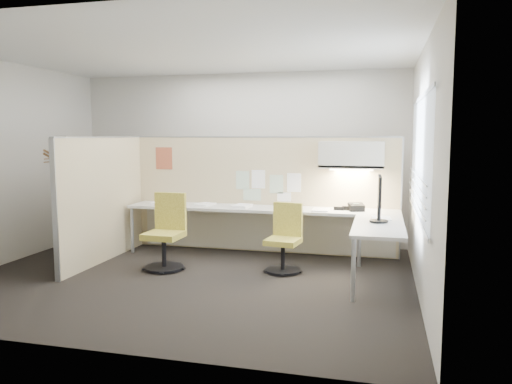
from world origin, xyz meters
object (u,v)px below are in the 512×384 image
(desk, at_px, (280,219))
(monitor, at_px, (379,196))
(chair_left, at_px, (166,234))
(phone, at_px, (356,207))
(chair_right, at_px, (285,240))

(desk, xyz_separation_m, monitor, (1.37, -0.73, 0.45))
(chair_left, relative_size, phone, 3.90)
(chair_left, height_order, monitor, monitor)
(chair_left, xyz_separation_m, chair_right, (1.57, 0.25, -0.05))
(chair_left, distance_m, phone, 2.65)
(chair_left, height_order, phone, chair_left)
(chair_right, bearing_deg, monitor, -0.17)
(desk, relative_size, chair_right, 4.53)
(desk, xyz_separation_m, chair_left, (-1.39, -0.82, -0.14))
(chair_left, distance_m, chair_right, 1.59)
(desk, xyz_separation_m, phone, (1.05, 0.15, 0.18))
(chair_right, height_order, phone, chair_right)
(desk, bearing_deg, monitor, -28.15)
(phone, bearing_deg, chair_left, -175.39)
(chair_right, bearing_deg, chair_left, -163.37)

